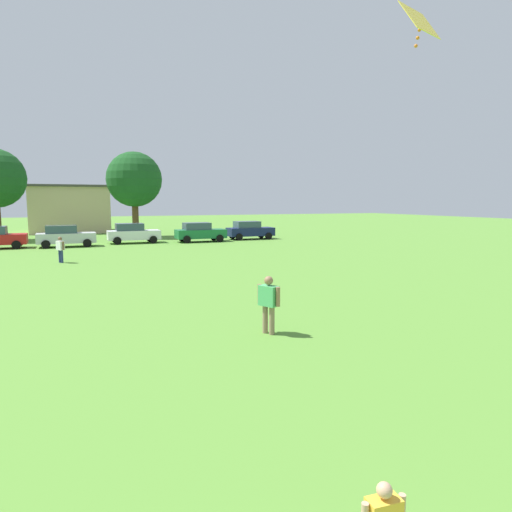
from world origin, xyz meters
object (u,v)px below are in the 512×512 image
bystander_near_trees (60,247)px  parked_car_green_3 (200,232)px  adult_bystander (269,300)px  parked_car_white_2 (133,233)px  parked_car_silver_1 (65,236)px  tree_far_right (134,180)px  parked_car_navy_4 (250,230)px  kite (420,22)px

bystander_near_trees → parked_car_green_3: bearing=100.9°
adult_bystander → parked_car_white_2: (0.13, 28.45, -0.08)m
bystander_near_trees → parked_car_green_3: (11.07, 9.98, -0.04)m
parked_car_silver_1 → tree_far_right: (6.40, 7.60, 4.76)m
adult_bystander → parked_car_navy_4: 30.27m
parked_car_silver_1 → tree_far_right: size_ratio=0.52×
kite → parked_car_silver_1: (-9.61, 27.57, -7.69)m
tree_far_right → adult_bystander: bearing=-92.0°
kite → parked_car_green_3: bearing=87.4°
kite → parked_car_white_2: 30.08m
kite → tree_far_right: kite is taller
adult_bystander → parked_car_green_3: (5.70, 27.48, -0.08)m
parked_car_white_2 → parked_car_green_3: size_ratio=1.00×
parked_car_silver_1 → parked_car_white_2: same height
parked_car_navy_4 → parked_car_silver_1: bearing=-176.2°
parked_car_green_3 → tree_far_right: (-4.46, 7.38, 4.76)m
adult_bystander → bystander_near_trees: bearing=-9.7°
parked_car_navy_4 → tree_far_right: bearing=145.3°
parked_car_white_2 → parked_car_green_3: (5.57, -0.97, 0.00)m
parked_car_silver_1 → parked_car_navy_4: size_ratio=1.00×
parked_car_green_3 → adult_bystander: bearing=-101.7°
kite → parked_car_white_2: (-4.33, 28.76, -7.69)m
parked_car_green_3 → tree_far_right: tree_far_right is taller
parked_car_green_3 → parked_car_navy_4: size_ratio=1.00×
parked_car_silver_1 → parked_car_green_3: bearing=1.1°
kite → parked_car_silver_1: kite is taller
bystander_near_trees → adult_bystander: bearing=-14.0°
adult_bystander → kite: size_ratio=1.06×
kite → parked_car_white_2: kite is taller
parked_car_silver_1 → tree_far_right: bearing=49.9°
parked_car_green_3 → parked_car_white_2: bearing=170.1°
parked_car_silver_1 → parked_car_navy_4: 15.91m
parked_car_navy_4 → tree_far_right: (-9.48, 6.55, 4.76)m
bystander_near_trees → kite: 21.73m
tree_far_right → kite: bearing=-84.8°
parked_car_white_2 → tree_far_right: (1.12, 6.41, 4.76)m
parked_car_white_2 → bystander_near_trees: bearing=-116.7°
adult_bystander → kite: 8.82m
tree_far_right → parked_car_white_2: bearing=-99.9°
parked_car_silver_1 → tree_far_right: tree_far_right is taller
kite → parked_car_green_3: kite is taller
parked_car_silver_1 → parked_car_green_3: same height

